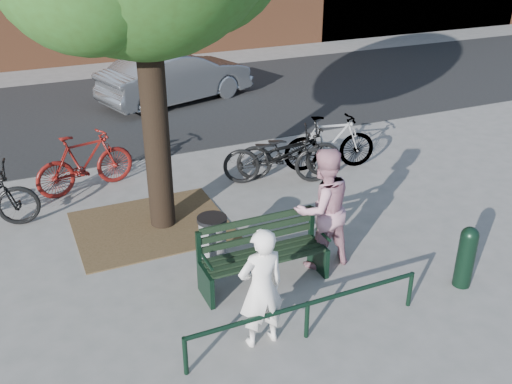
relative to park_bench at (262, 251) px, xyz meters
name	(u,v)px	position (x,y,z in m)	size (l,w,h in m)	color
ground	(264,283)	(0.00, -0.08, -0.48)	(90.00, 90.00, 0.00)	gray
dirt_pit	(152,226)	(-1.00, 2.12, -0.47)	(2.40, 2.00, 0.02)	brown
road	(127,109)	(0.00, 8.42, -0.47)	(40.00, 7.00, 0.01)	black
park_bench	(262,251)	(0.00, 0.00, 0.00)	(1.74, 0.54, 0.97)	black
guard_railing	(307,309)	(0.00, -1.28, -0.08)	(3.06, 0.06, 0.51)	black
person_left	(261,288)	(-0.53, -1.13, 0.28)	(0.56, 0.36, 1.52)	white
person_right	(322,209)	(0.95, 0.06, 0.41)	(0.87, 0.67, 1.78)	#BC8190
bollard	(466,255)	(2.45, -1.20, 0.00)	(0.24, 0.24, 0.89)	black
litter_bin	(213,244)	(-0.51, 0.52, -0.05)	(0.41, 0.41, 0.85)	gray
bicycle_b	(85,162)	(-1.70, 3.93, 0.07)	(0.52, 1.83, 1.10)	#5A0F0C
bicycle_c	(277,156)	(1.61, 2.82, 0.05)	(0.71, 2.02, 1.06)	black
bicycle_d	(330,142)	(2.83, 2.98, 0.08)	(0.52, 1.84, 1.11)	gray
bicycle_e	(289,152)	(1.91, 2.93, 0.05)	(0.70, 2.01, 1.06)	black
parked_car	(177,77)	(1.43, 8.55, 0.21)	(1.45, 4.17, 1.37)	slate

